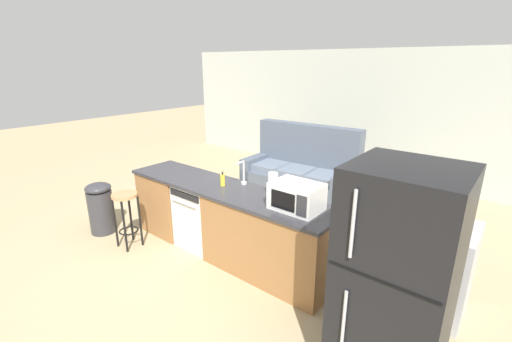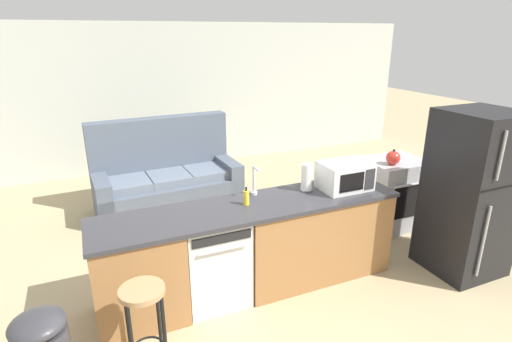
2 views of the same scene
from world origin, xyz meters
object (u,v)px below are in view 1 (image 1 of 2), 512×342
Objects in this scene: dishwasher at (203,214)px; trash_bin at (101,207)px; refrigerator at (395,282)px; stove_range at (427,264)px; soap_bottle at (223,180)px; bar_stool at (126,209)px; paper_towel_roll at (273,185)px; kettle at (413,214)px; microwave at (297,196)px; couch at (301,174)px.

trash_bin is (-1.37, -0.69, -0.04)m from dishwasher.
trash_bin is at bearing -177.96° from refrigerator.
stove_range is 5.11× the size of soap_bottle.
soap_bottle is at bearing 4.19° from dishwasher.
bar_stool is at bearing 1.69° from trash_bin.
bar_stool is 1.00× the size of trash_bin.
paper_towel_roll is at bearing 18.36° from trash_bin.
kettle is at bearing 12.61° from paper_towel_roll.
bar_stool is at bearing -156.06° from paper_towel_roll.
paper_towel_roll is 1.38× the size of kettle.
paper_towel_roll is 1.99m from bar_stool.
bar_stool is 0.67m from trash_bin.
microwave is (1.43, -0.00, 0.62)m from dishwasher.
refrigerator is at bearing -90.01° from stove_range.
trash_bin is at bearing -157.45° from soap_bottle.
microwave is 0.68× the size of trash_bin.
dishwasher is at bearing -170.15° from kettle.
soap_bottle is (-1.07, 0.03, -0.07)m from microwave.
microwave is at bearing -157.20° from kettle.
trash_bin is (-2.42, -0.80, -0.66)m from paper_towel_roll.
refrigerator reaches higher than paper_towel_roll.
dishwasher is at bearing -173.89° from paper_towel_roll.
dishwasher is 0.49× the size of refrigerator.
paper_towel_roll is at bearing 157.00° from refrigerator.
refrigerator is 2.32m from soap_bottle.
bar_stool and trash_bin have the same top height.
microwave reaches higher than trash_bin.
kettle is at bearing 22.80° from microwave.
stove_range is 1.80× the size of microwave.
refrigerator is 0.84× the size of couch.
soap_bottle is 2.43m from couch.
refrigerator is 3.91m from couch.
paper_towel_roll reaches higher than soap_bottle.
soap_bottle is 0.24× the size of trash_bin.
soap_bottle is 2.12m from kettle.
trash_bin is at bearing -153.32° from dishwasher.
refrigerator is 9.75× the size of soap_bottle.
trash_bin is at bearing -178.31° from bar_stool.
trash_bin is at bearing -114.83° from couch.
couch is at bearing 120.26° from microwave.
kettle is (1.01, 0.42, -0.05)m from microwave.
microwave reaches higher than dishwasher.
refrigerator is (2.60, -0.55, 0.44)m from dishwasher.
trash_bin is at bearing -163.70° from kettle.
paper_towel_roll is at bearing 163.56° from microwave.
microwave is 2.30m from bar_stool.
microwave is at bearing -154.92° from stove_range.
dishwasher is 0.99m from bar_stool.
soap_bottle reaches higher than bar_stool.
paper_towel_roll is (-0.38, 0.11, -0.00)m from microwave.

